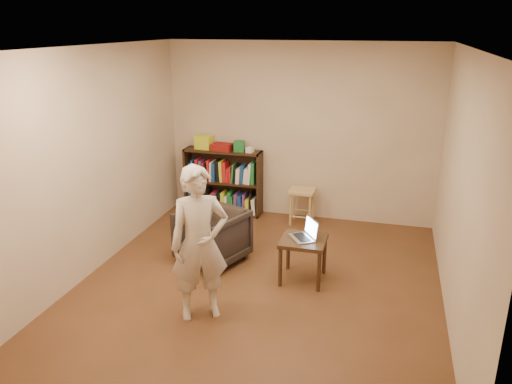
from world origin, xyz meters
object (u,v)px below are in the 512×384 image
(armchair, at_px, (212,236))
(person, at_px, (199,244))
(bookshelf, at_px, (224,185))
(laptop, at_px, (306,234))
(side_table, at_px, (303,246))
(stool, at_px, (302,196))

(armchair, height_order, person, person)
(bookshelf, bearing_deg, laptop, -48.62)
(bookshelf, xyz_separation_m, side_table, (1.59, -1.85, -0.01))
(side_table, xyz_separation_m, laptop, (0.02, 0.03, 0.14))
(armchair, xyz_separation_m, laptop, (1.19, -0.15, 0.23))
(bookshelf, distance_m, armchair, 1.74)
(stool, distance_m, person, 2.79)
(laptop, distance_m, person, 1.36)
(stool, height_order, armchair, armchair)
(side_table, bearing_deg, bookshelf, 130.63)
(armchair, bearing_deg, laptop, 14.98)
(stool, bearing_deg, bookshelf, 173.65)
(side_table, bearing_deg, laptop, 55.67)
(stool, bearing_deg, side_table, -79.17)
(side_table, bearing_deg, person, -130.62)
(laptop, relative_size, person, 0.25)
(side_table, relative_size, person, 0.33)
(laptop, bearing_deg, side_table, -68.81)
(bookshelf, height_order, side_table, bookshelf)
(person, bearing_deg, stool, 48.40)
(side_table, height_order, laptop, laptop)
(side_table, distance_m, person, 1.36)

